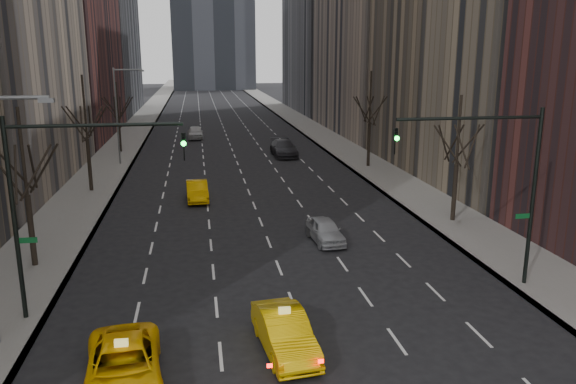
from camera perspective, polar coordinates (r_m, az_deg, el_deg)
name	(u,v)px	position (r m, az deg, el deg)	size (l,w,h in m)	color
sidewalk_left	(135,130)	(81.07, -15.25, 6.06)	(4.50, 320.00, 0.15)	slate
sidewalk_right	(308,127)	(82.20, 2.09, 6.63)	(4.50, 320.00, 0.15)	slate
tree_lw_b	(27,195)	(29.90, -24.96, -0.30)	(3.36, 3.50, 7.82)	black
tree_lw_c	(87,140)	(45.17, -19.72, 4.98)	(3.36, 3.50, 8.74)	black
tree_lw_d	(119,120)	(62.88, -16.83, 7.04)	(3.36, 3.50, 7.36)	black
tree_rw_b	(456,164)	(36.25, 16.74, 2.70)	(3.36, 3.50, 7.82)	black
tree_rw_c	(369,124)	(52.77, 8.28, 6.81)	(3.36, 3.50, 8.74)	black
traffic_mast_left	(57,185)	(23.12, -22.37, 0.63)	(6.69, 0.39, 8.00)	black
traffic_mast_right	(500,170)	(25.91, 20.76, 2.11)	(6.69, 0.39, 8.00)	black
streetlight_far	(120,106)	(55.62, -16.69, 8.37)	(2.83, 0.22, 9.00)	slate
taxi_suv	(124,367)	(19.35, -16.36, -16.65)	(2.37, 5.13, 1.43)	#FFBF05
taxi_sedan	(285,332)	(20.56, -0.35, -14.05)	(1.55, 4.45, 1.47)	#F5BE05
silver_sedan_ahead	(325,230)	(31.84, 3.81, -3.92)	(1.56, 3.88, 1.32)	#9C9EA4
far_taxi	(197,191)	(41.25, -9.22, 0.12)	(1.50, 4.29, 1.41)	#EDA704
far_suv_grey	(284,148)	(58.63, -0.43, 4.48)	(2.33, 5.74, 1.67)	#2D2D32
far_car_white	(195,132)	(71.92, -9.40, 6.00)	(1.86, 4.62, 1.57)	#BCBCBC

